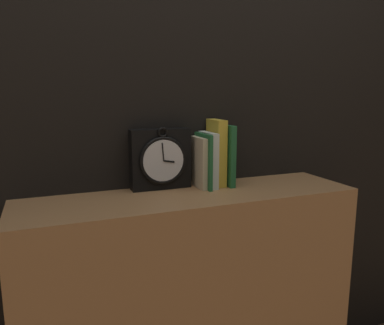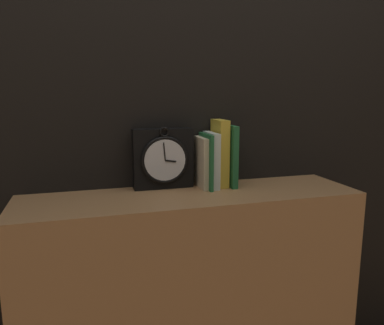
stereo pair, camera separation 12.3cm
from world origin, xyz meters
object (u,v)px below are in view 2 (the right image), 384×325
clock (163,159)px  book_slot1_green (206,161)px  book_slot2_white (211,160)px  book_slot3_yellow (220,153)px  book_slot4_green (229,156)px  book_slot0_cream (201,163)px

clock → book_slot1_green: bearing=-14.2°
book_slot2_white → book_slot3_yellow: size_ratio=0.82×
book_slot3_yellow → book_slot1_green: bearing=-164.7°
book_slot1_green → book_slot3_yellow: bearing=15.3°
book_slot1_green → book_slot4_green: bearing=4.1°
book_slot3_yellow → book_slot4_green: 0.04m
book_slot3_yellow → book_slot0_cream: bearing=-174.6°
book_slot0_cream → book_slot2_white: 0.04m
book_slot0_cream → book_slot2_white: bearing=-3.8°
book_slot0_cream → book_slot4_green: book_slot4_green is taller
book_slot2_white → clock: bearing=169.8°
book_slot1_green → book_slot4_green: 0.10m
book_slot4_green → clock: bearing=172.7°
book_slot0_cream → book_slot1_green: size_ratio=0.93×
clock → book_slot3_yellow: 0.22m
clock → book_slot2_white: size_ratio=1.12×
clock → book_slot1_green: 0.16m
book_slot0_cream → book_slot3_yellow: 0.09m
book_slot0_cream → book_slot2_white: (0.04, -0.00, 0.01)m
book_slot1_green → clock: bearing=165.8°
book_slot4_green → book_slot0_cream: bearing=178.7°
book_slot1_green → book_slot2_white: size_ratio=0.98×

